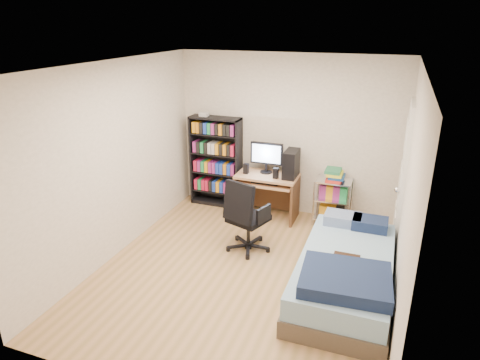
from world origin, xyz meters
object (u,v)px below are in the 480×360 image
at_px(computer_desk, 274,179).
at_px(bed, 345,273).
at_px(office_chair, 246,228).
at_px(media_shelf, 216,161).

xyz_separation_m(computer_desk, bed, (1.33, -1.67, -0.38)).
xyz_separation_m(office_chair, bed, (1.38, -0.53, -0.07)).
distance_m(media_shelf, bed, 3.03).
bearing_deg(bed, computer_desk, 128.55).
relative_size(media_shelf, bed, 0.75).
height_order(computer_desk, bed, computer_desk).
bearing_deg(media_shelf, computer_desk, -8.69).
xyz_separation_m(media_shelf, bed, (2.37, -1.83, -0.51)).
bearing_deg(bed, office_chair, 159.07).
bearing_deg(computer_desk, bed, -51.45).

